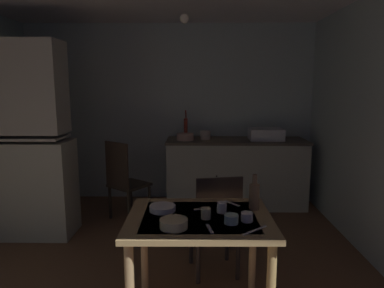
# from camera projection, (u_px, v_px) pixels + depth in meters

# --- Properties ---
(ground_plane) EXTENTS (4.99, 4.99, 0.00)m
(ground_plane) POSITION_uv_depth(u_px,v_px,m) (155.00, 258.00, 3.30)
(ground_plane) COLOR brown
(wall_back) EXTENTS (4.09, 0.10, 2.46)m
(wall_back) POSITION_uv_depth(u_px,v_px,m) (170.00, 113.00, 4.98)
(wall_back) COLOR silver
(wall_back) RESTS_ON ground
(wall_right) EXTENTS (0.10, 3.81, 2.46)m
(wall_right) POSITION_uv_depth(u_px,v_px,m) (384.00, 130.00, 3.07)
(wall_right) COLOR #B4C6C1
(wall_right) RESTS_ON ground
(hutch_cabinet) EXTENTS (1.02, 0.47, 2.08)m
(hutch_cabinet) POSITION_uv_depth(u_px,v_px,m) (22.00, 147.00, 3.70)
(hutch_cabinet) COLOR #B2B6A2
(hutch_cabinet) RESTS_ON ground
(counter_cabinet) EXTENTS (1.86, 0.64, 0.90)m
(counter_cabinet) POSITION_uv_depth(u_px,v_px,m) (236.00, 172.00, 4.73)
(counter_cabinet) COLOR #B2B6A2
(counter_cabinet) RESTS_ON ground
(sink_basin) EXTENTS (0.44, 0.34, 0.15)m
(sink_basin) POSITION_uv_depth(u_px,v_px,m) (266.00, 134.00, 4.64)
(sink_basin) COLOR white
(sink_basin) RESTS_ON counter_cabinet
(hand_pump) EXTENTS (0.05, 0.27, 0.39)m
(hand_pump) POSITION_uv_depth(u_px,v_px,m) (186.00, 127.00, 4.68)
(hand_pump) COLOR maroon
(hand_pump) RESTS_ON counter_cabinet
(mixing_bowl_counter) EXTENTS (0.23, 0.23, 0.09)m
(mixing_bowl_counter) POSITION_uv_depth(u_px,v_px,m) (185.00, 137.00, 4.61)
(mixing_bowl_counter) COLOR tan
(mixing_bowl_counter) RESTS_ON counter_cabinet
(stoneware_crock) EXTENTS (0.14, 0.14, 0.11)m
(stoneware_crock) POSITION_uv_depth(u_px,v_px,m) (205.00, 135.00, 4.67)
(stoneware_crock) COLOR beige
(stoneware_crock) RESTS_ON counter_cabinet
(dining_table) EXTENTS (0.96, 0.75, 0.77)m
(dining_table) POSITION_uv_depth(u_px,v_px,m) (199.00, 233.00, 2.32)
(dining_table) COLOR #A38756
(dining_table) RESTS_ON ground
(chair_far_side) EXTENTS (0.47, 0.47, 0.90)m
(chair_far_side) POSITION_uv_depth(u_px,v_px,m) (216.00, 223.00, 2.94)
(chair_far_side) COLOR #2C2522
(chair_far_side) RESTS_ON ground
(chair_by_counter) EXTENTS (0.56, 0.56, 0.97)m
(chair_by_counter) POSITION_uv_depth(u_px,v_px,m) (124.00, 180.00, 4.19)
(chair_by_counter) COLOR #322B1F
(chair_by_counter) RESTS_ON ground
(serving_bowl_wide) EXTENTS (0.18, 0.18, 0.04)m
(serving_bowl_wide) POSITION_uv_depth(u_px,v_px,m) (163.00, 208.00, 2.40)
(serving_bowl_wide) COLOR white
(serving_bowl_wide) RESTS_ON dining_table
(soup_bowl_small) EXTENTS (0.17, 0.17, 0.06)m
(soup_bowl_small) POSITION_uv_depth(u_px,v_px,m) (174.00, 224.00, 2.10)
(soup_bowl_small) COLOR beige
(soup_bowl_small) RESTS_ON dining_table
(mug_dark) EXTENTS (0.06, 0.06, 0.07)m
(mug_dark) POSITION_uv_depth(u_px,v_px,m) (206.00, 213.00, 2.25)
(mug_dark) COLOR beige
(mug_dark) RESTS_ON dining_table
(mug_tall) EXTENTS (0.08, 0.08, 0.06)m
(mug_tall) POSITION_uv_depth(u_px,v_px,m) (247.00, 217.00, 2.21)
(mug_tall) COLOR white
(mug_tall) RESTS_ON dining_table
(teacup_cream) EXTENTS (0.07, 0.07, 0.07)m
(teacup_cream) POSITION_uv_depth(u_px,v_px,m) (222.00, 207.00, 2.36)
(teacup_cream) COLOR white
(teacup_cream) RESTS_ON dining_table
(teacup_mint) EXTENTS (0.09, 0.09, 0.06)m
(teacup_mint) POSITION_uv_depth(u_px,v_px,m) (231.00, 219.00, 2.18)
(teacup_mint) COLOR #ADD1C1
(teacup_mint) RESTS_ON dining_table
(glass_bottle) EXTENTS (0.07, 0.07, 0.25)m
(glass_bottle) POSITION_uv_depth(u_px,v_px,m) (254.00, 196.00, 2.41)
(glass_bottle) COLOR olive
(glass_bottle) RESTS_ON dining_table
(table_knife) EXTENTS (0.17, 0.15, 0.00)m
(table_knife) POSITION_uv_depth(u_px,v_px,m) (255.00, 230.00, 2.07)
(table_knife) COLOR silver
(table_knife) RESTS_ON dining_table
(teaspoon_near_bowl) EXTENTS (0.12, 0.07, 0.00)m
(teaspoon_near_bowl) POSITION_uv_depth(u_px,v_px,m) (202.00, 209.00, 2.43)
(teaspoon_near_bowl) COLOR beige
(teaspoon_near_bowl) RESTS_ON dining_table
(teaspoon_by_cup) EXTENTS (0.05, 0.14, 0.00)m
(teaspoon_by_cup) POSITION_uv_depth(u_px,v_px,m) (210.00, 229.00, 2.09)
(teaspoon_by_cup) COLOR beige
(teaspoon_by_cup) RESTS_ON dining_table
(serving_spoon) EXTENTS (0.10, 0.14, 0.00)m
(serving_spoon) POSITION_uv_depth(u_px,v_px,m) (232.00, 203.00, 2.54)
(serving_spoon) COLOR beige
(serving_spoon) RESTS_ON dining_table
(pendant_bulb) EXTENTS (0.08, 0.08, 0.08)m
(pendant_bulb) POSITION_uv_depth(u_px,v_px,m) (185.00, 19.00, 2.97)
(pendant_bulb) COLOR #F9EFCC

